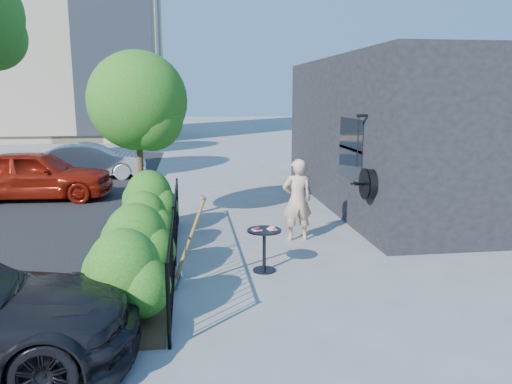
{
  "coord_description": "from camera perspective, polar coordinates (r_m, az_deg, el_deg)",
  "views": [
    {
      "loc": [
        -1.21,
        -8.67,
        3.05
      ],
      "look_at": [
        0.05,
        0.61,
        1.2
      ],
      "focal_mm": 35.0,
      "sensor_mm": 36.0,
      "label": 1
    }
  ],
  "objects": [
    {
      "name": "ground",
      "position": [
        9.27,
        0.18,
        -8.03
      ],
      "size": [
        120.0,
        120.0,
        0.0
      ],
      "primitive_type": "plane",
      "color": "gray",
      "rests_on": "ground"
    },
    {
      "name": "shop_building",
      "position": [
        14.82,
        19.31,
        6.48
      ],
      "size": [
        6.22,
        9.0,
        4.0
      ],
      "color": "black",
      "rests_on": "ground"
    },
    {
      "name": "fence",
      "position": [
        9.03,
        -9.32,
        -4.99
      ],
      "size": [
        0.05,
        6.05,
        1.1
      ],
      "color": "black",
      "rests_on": "ground"
    },
    {
      "name": "planting_bed",
      "position": [
        9.23,
        -13.61,
        -8.18
      ],
      "size": [
        1.3,
        6.0,
        0.08
      ],
      "primitive_type": "cube",
      "color": "#382616",
      "rests_on": "ground"
    },
    {
      "name": "shrubs",
      "position": [
        9.13,
        -13.11,
        -4.05
      ],
      "size": [
        1.1,
        5.6,
        1.24
      ],
      "color": "#225513",
      "rests_on": "ground"
    },
    {
      "name": "patio_tree",
      "position": [
        11.48,
        -13.06,
        9.46
      ],
      "size": [
        2.2,
        2.2,
        3.94
      ],
      "color": "#3F2B19",
      "rests_on": "ground"
    },
    {
      "name": "cafe_table",
      "position": [
        8.68,
        0.95,
        -5.79
      ],
      "size": [
        0.6,
        0.6,
        0.8
      ],
      "rotation": [
        0.0,
        0.0,
        0.23
      ],
      "color": "black",
      "rests_on": "ground"
    },
    {
      "name": "woman",
      "position": [
        10.47,
        4.73,
        -0.9
      ],
      "size": [
        0.64,
        0.43,
        1.73
      ],
      "primitive_type": "imported",
      "rotation": [
        0.0,
        0.0,
        3.17
      ],
      "color": "tan",
      "rests_on": "ground"
    },
    {
      "name": "shovel",
      "position": [
        7.95,
        -7.79,
        -6.32
      ],
      "size": [
        0.53,
        0.2,
        1.53
      ],
      "color": "brown",
      "rests_on": "ground"
    },
    {
      "name": "car_red",
      "position": [
        15.89,
        -23.84,
        1.84
      ],
      "size": [
        4.4,
        1.96,
        1.47
      ],
      "primitive_type": "imported",
      "rotation": [
        0.0,
        0.0,
        1.52
      ],
      "color": "maroon",
      "rests_on": "ground"
    },
    {
      "name": "car_silver",
      "position": [
        19.19,
        -18.33,
        3.39
      ],
      "size": [
        3.98,
        1.61,
        1.28
      ],
      "primitive_type": "imported",
      "rotation": [
        0.0,
        0.0,
        1.64
      ],
      "color": "#AFAFB4",
      "rests_on": "ground"
    }
  ]
}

